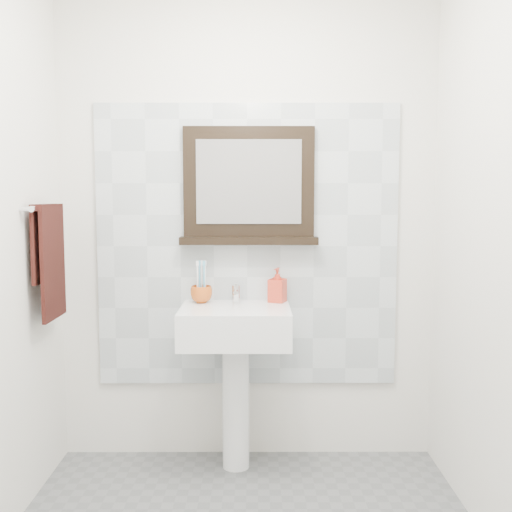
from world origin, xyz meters
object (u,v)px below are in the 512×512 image
at_px(toothbrush_cup, 201,294).
at_px(soap_dispenser, 277,285).
at_px(framed_mirror, 249,188).
at_px(pedestal_sink, 235,343).
at_px(hand_towel, 49,252).

relative_size(toothbrush_cup, soap_dispenser, 0.62).
bearing_deg(toothbrush_cup, framed_mirror, 14.96).
distance_m(toothbrush_cup, framed_mirror, 0.61).
distance_m(pedestal_sink, hand_towel, 1.01).
relative_size(pedestal_sink, soap_dispenser, 5.31).
distance_m(toothbrush_cup, hand_towel, 0.78).
xyz_separation_m(toothbrush_cup, soap_dispenser, (0.40, 0.02, 0.05)).
distance_m(soap_dispenser, framed_mirror, 0.53).
relative_size(soap_dispenser, framed_mirror, 0.25).
xyz_separation_m(pedestal_sink, soap_dispenser, (0.22, 0.14, 0.27)).
xyz_separation_m(toothbrush_cup, hand_towel, (-0.70, -0.25, 0.24)).
bearing_deg(hand_towel, pedestal_sink, 8.29).
height_order(pedestal_sink, hand_towel, hand_towel).
bearing_deg(framed_mirror, toothbrush_cup, -165.04).
bearing_deg(toothbrush_cup, hand_towel, -160.49).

